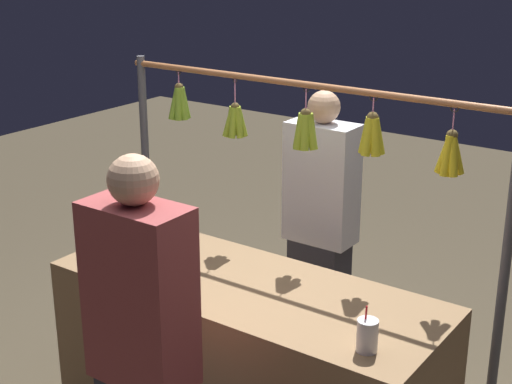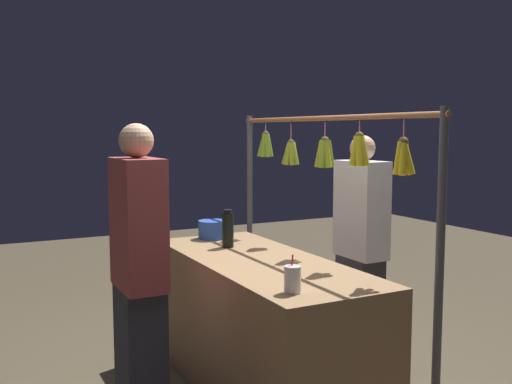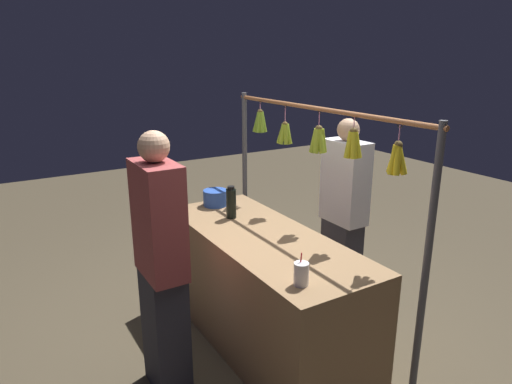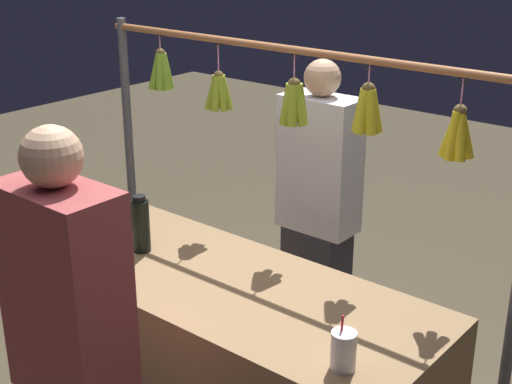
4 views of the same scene
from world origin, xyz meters
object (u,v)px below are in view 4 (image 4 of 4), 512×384
Objects in this scene: blue_bucket at (97,215)px; drink_cup at (343,350)px; customer_person at (75,382)px; water_bottle at (141,225)px; vendor_person at (318,222)px.

blue_bucket is 1.53m from drink_cup.
customer_person is (0.64, 0.58, -0.09)m from drink_cup.
water_bottle is 1.38× the size of drink_cup.
drink_cup is 0.11× the size of customer_person.
water_bottle is 0.95m from customer_person.
vendor_person is 1.65m from customer_person.
blue_bucket is at bearing 50.89° from vendor_person.
water_bottle reaches higher than blue_bucket.
blue_bucket is 1.08× the size of drink_cup.
water_bottle is at bearing -55.50° from customer_person.
water_bottle is 1.27× the size of blue_bucket.
water_bottle is at bearing -9.17° from drink_cup.
blue_bucket is at bearing -8.27° from drink_cup.
vendor_person is 0.96× the size of customer_person.
blue_bucket is 1.08m from vendor_person.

